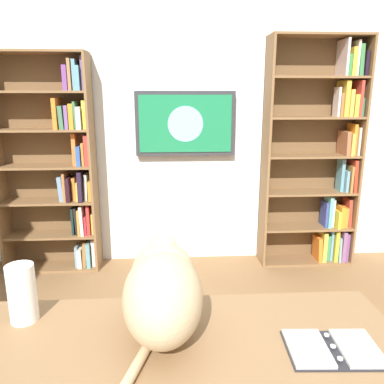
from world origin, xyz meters
TOP-DOWN VIEW (x-y plane):
  - wall_back at (0.00, -2.23)m, footprint 4.52×0.06m
  - bookshelf_left at (-1.35, -2.06)m, footprint 0.90×0.28m
  - bookshelf_right at (1.12, -2.06)m, footprint 0.87×0.28m
  - wall_mounted_tv at (-0.05, -2.15)m, footprint 0.93×0.07m
  - desk at (0.05, 0.23)m, footprint 1.65×0.64m
  - cat at (0.14, 0.12)m, footprint 0.31×0.62m
  - open_binder at (-0.47, 0.30)m, footprint 0.34×0.24m
  - paper_towel_roll at (0.70, 0.03)m, footprint 0.11×0.11m

SIDE VIEW (x-z plane):
  - desk at x=0.05m, z-range 0.26..0.99m
  - open_binder at x=-0.47m, z-range 0.73..0.75m
  - paper_towel_roll at x=0.70m, z-range 0.73..0.97m
  - cat at x=0.14m, z-range 0.73..1.08m
  - bookshelf_right at x=1.12m, z-range -0.01..1.98m
  - bookshelf_left at x=-1.35m, z-range -0.05..2.10m
  - wall_back at x=0.00m, z-range 0.00..2.70m
  - wall_mounted_tv at x=-0.05m, z-range 1.07..1.66m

